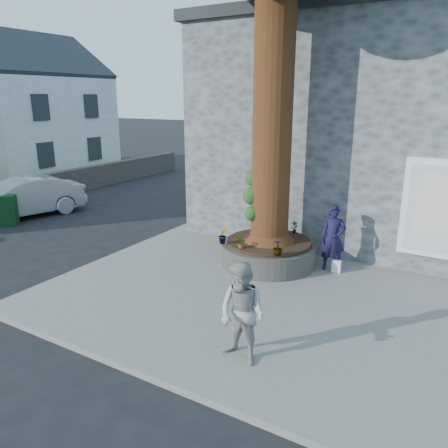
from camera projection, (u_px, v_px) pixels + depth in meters
The scene contains 15 objects.
ground at pixel (196, 290), 9.52m from camera, with size 120.00×120.00×0.00m, color black.
pavement at pixel (278, 286), 9.60m from camera, with size 9.00×8.00×0.12m, color slate.
yellow_line at pixel (123, 253), 11.83m from camera, with size 0.10×30.00×0.01m, color yellow.
stone_shop at pixel (393, 128), 13.36m from camera, with size 10.30×8.30×6.30m.
planter at pixel (269, 252), 10.67m from camera, with size 2.30×2.30×0.60m.
cottage_far at pixel (21, 102), 23.12m from camera, with size 7.30×7.40×8.75m.
man at pixel (333, 238), 10.14m from camera, with size 0.57×0.37×1.57m, color black.
woman at pixel (242, 314), 6.57m from camera, with size 0.78×0.61×1.61m, color #9F9D98.
shopping_bag at pixel (336, 266), 10.18m from camera, with size 0.20×0.12×0.28m, color white.
car_silver at pixel (22, 198), 15.23m from camera, with size 1.45×4.16×1.37m, color #A0A1A7.
a_board_sign at pixel (8, 211), 14.23m from camera, with size 0.55×0.36×1.00m, color black.
plant_a at pixel (294, 227), 11.08m from camera, with size 0.17×0.11×0.32m, color gray.
plant_b at pixel (223, 235), 10.30m from camera, with size 0.23×0.22×0.42m, color gray.
plant_c at pixel (278, 247), 9.54m from camera, with size 0.20×0.20×0.36m, color gray.
plant_d at pixel (241, 243), 9.99m from camera, with size 0.24×0.22×0.27m, color gray.
Camera 1 is at (4.97, -7.21, 4.06)m, focal length 35.00 mm.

